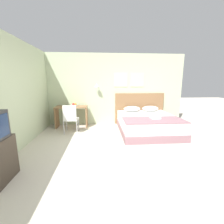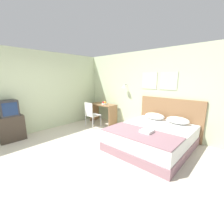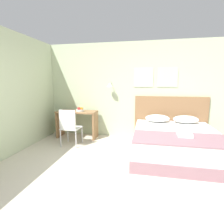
% 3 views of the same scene
% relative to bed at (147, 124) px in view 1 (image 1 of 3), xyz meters
% --- Properties ---
extents(ground_plane, '(24.00, 24.00, 0.00)m').
position_rel_bed_xyz_m(ground_plane, '(-1.10, -1.70, -0.27)').
color(ground_plane, beige).
extents(wall_back, '(5.53, 0.31, 2.65)m').
position_rel_bed_xyz_m(wall_back, '(-1.09, 1.11, 1.06)').
color(wall_back, beige).
rests_on(wall_back, ground_plane).
extents(bed, '(1.78, 2.05, 0.54)m').
position_rel_bed_xyz_m(bed, '(0.00, 0.00, 0.00)').
color(bed, gray).
rests_on(bed, ground_plane).
extents(headboard, '(1.90, 0.06, 1.19)m').
position_rel_bed_xyz_m(headboard, '(0.00, 1.06, 0.33)').
color(headboard, '#8E6642').
rests_on(headboard, ground_plane).
extents(pillow_left, '(0.62, 0.38, 0.19)m').
position_rel_bed_xyz_m(pillow_left, '(-0.35, 0.78, 0.37)').
color(pillow_left, white).
rests_on(pillow_left, bed).
extents(pillow_right, '(0.62, 0.38, 0.19)m').
position_rel_bed_xyz_m(pillow_right, '(0.35, 0.78, 0.37)').
color(pillow_right, white).
rests_on(pillow_right, bed).
extents(throw_blanket, '(1.73, 0.82, 0.02)m').
position_rel_bed_xyz_m(throw_blanket, '(0.00, -0.60, 0.28)').
color(throw_blanket, gray).
rests_on(throw_blanket, bed).
extents(folded_towel_near_foot, '(0.26, 0.26, 0.06)m').
position_rel_bed_xyz_m(folded_towel_near_foot, '(0.09, -0.45, 0.33)').
color(folded_towel_near_foot, white).
rests_on(folded_towel_near_foot, throw_blanket).
extents(desk, '(1.11, 0.51, 0.76)m').
position_rel_bed_xyz_m(desk, '(-2.56, 0.74, 0.26)').
color(desk, '#8E6642').
rests_on(desk, ground_plane).
extents(desk_chair, '(0.44, 0.44, 0.92)m').
position_rel_bed_xyz_m(desk_chair, '(-2.46, 0.02, 0.27)').
color(desk_chair, white).
rests_on(desk_chair, ground_plane).
extents(fruit_bowl, '(0.22, 0.22, 0.13)m').
position_rel_bed_xyz_m(fruit_bowl, '(-2.45, 0.71, 0.55)').
color(fruit_bowl, silver).
rests_on(fruit_bowl, desk).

